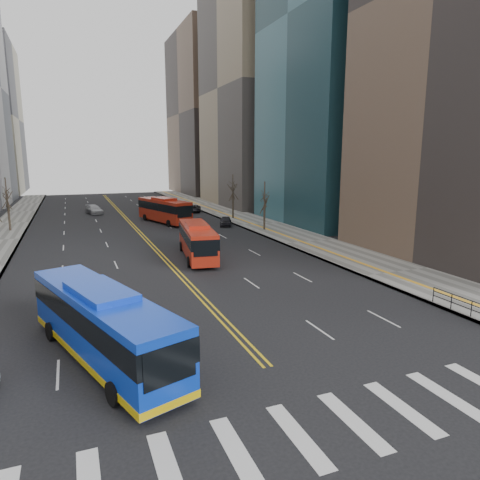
% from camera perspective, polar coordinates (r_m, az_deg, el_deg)
% --- Properties ---
extents(ground, '(220.00, 220.00, 0.00)m').
position_cam_1_polar(ground, '(17.53, 11.42, -23.38)').
color(ground, black).
extents(sidewalk_right, '(7.00, 130.00, 0.15)m').
position_cam_1_polar(sidewalk_right, '(63.26, 2.58, 2.15)').
color(sidewalk_right, slate).
rests_on(sidewalk_right, ground).
extents(crosswalk, '(26.70, 4.00, 0.01)m').
position_cam_1_polar(crosswalk, '(17.53, 11.42, -23.37)').
color(crosswalk, silver).
rests_on(crosswalk, ground).
extents(centerline, '(0.55, 100.00, 0.01)m').
position_cam_1_polar(centerline, '(68.19, -14.55, 2.39)').
color(centerline, gold).
rests_on(centerline, ground).
extents(office_towers, '(83.00, 134.00, 58.00)m').
position_cam_1_polar(office_towers, '(82.12, -16.60, 20.48)').
color(office_towers, '#97979A').
rests_on(office_towers, ground).
extents(pedestrian_railing, '(0.06, 6.06, 1.02)m').
position_cam_1_polar(pedestrian_railing, '(30.17, 28.50, -7.75)').
color(pedestrian_railing, black).
rests_on(pedestrian_railing, sidewalk_right).
extents(street_trees, '(35.20, 47.20, 7.60)m').
position_cam_1_polar(street_trees, '(46.80, -20.36, 4.25)').
color(street_trees, '#2B231A').
rests_on(street_trees, ground).
extents(blue_bus, '(6.58, 12.95, 3.69)m').
position_cam_1_polar(blue_bus, '(22.21, -17.88, -10.40)').
color(blue_bus, '#0D37C6').
rests_on(blue_bus, ground).
extents(red_bus_near, '(4.09, 11.16, 3.47)m').
position_cam_1_polar(red_bus_near, '(42.20, -5.73, 0.17)').
color(red_bus_near, '#B02412').
rests_on(red_bus_near, ground).
extents(red_bus_far, '(6.04, 12.36, 3.80)m').
position_cam_1_polar(red_bus_far, '(65.70, -10.07, 4.11)').
color(red_bus_far, '#B02412').
rests_on(red_bus_far, ground).
extents(car_dark_mid, '(2.91, 4.29, 1.36)m').
position_cam_1_polar(car_dark_mid, '(62.00, -1.93, 2.54)').
color(car_dark_mid, black).
rests_on(car_dark_mid, ground).
extents(car_silver, '(3.11, 5.46, 1.49)m').
position_cam_1_polar(car_silver, '(79.12, -18.86, 3.85)').
color(car_silver, '#A3A4A9').
rests_on(car_silver, ground).
extents(car_dark_far, '(3.44, 4.90, 1.24)m').
position_cam_1_polar(car_dark_far, '(77.75, -6.09, 4.17)').
color(car_dark_far, black).
rests_on(car_dark_far, ground).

